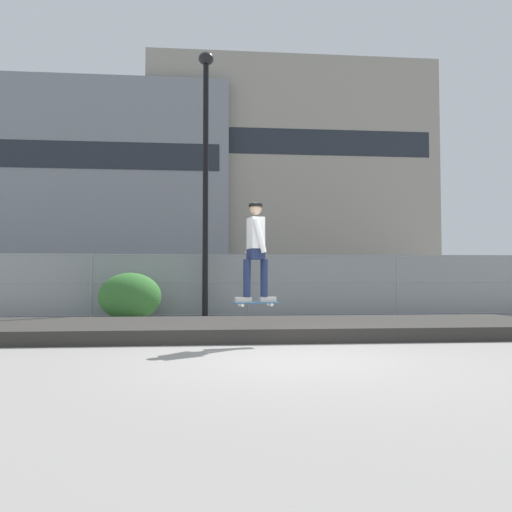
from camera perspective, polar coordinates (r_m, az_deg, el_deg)
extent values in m
plane|color=gray|center=(7.29, 3.82, -11.65)|extent=(120.00, 120.00, 0.00)
cube|color=#33302D|center=(10.36, 1.09, -8.17)|extent=(11.62, 3.06, 0.26)
cube|color=#2D608C|center=(8.64, -0.04, -5.32)|extent=(0.82, 0.36, 0.02)
cylinder|color=silver|center=(8.80, 1.41, -5.49)|extent=(0.06, 0.04, 0.05)
cylinder|color=silver|center=(8.63, 1.79, -5.55)|extent=(0.06, 0.04, 0.05)
cylinder|color=silver|center=(8.65, -1.87, -5.55)|extent=(0.06, 0.04, 0.05)
cylinder|color=silver|center=(8.48, -1.55, -5.61)|extent=(0.06, 0.04, 0.05)
cube|color=#99999E|center=(8.72, 1.60, -5.39)|extent=(0.08, 0.15, 0.01)
cube|color=#99999E|center=(8.57, -1.71, -5.44)|extent=(0.08, 0.15, 0.01)
cube|color=#B2ADA8|center=(8.70, 1.35, -4.95)|extent=(0.29, 0.16, 0.09)
cube|color=#B2ADA8|center=(8.57, -1.45, -4.99)|extent=(0.29, 0.16, 0.09)
cylinder|color=#1E284C|center=(8.67, 0.93, -2.53)|extent=(0.13, 0.13, 0.65)
cylinder|color=#1E284C|center=(8.58, -1.03, -2.53)|extent=(0.13, 0.13, 0.65)
cube|color=#1E284C|center=(8.64, -0.04, 0.21)|extent=(0.30, 0.38, 0.18)
cube|color=white|center=(8.66, -0.04, 2.60)|extent=(0.29, 0.42, 0.54)
cylinder|color=white|center=(8.89, -0.50, 2.08)|extent=(0.24, 0.14, 0.58)
cylinder|color=white|center=(8.42, 0.44, 2.33)|extent=(0.24, 0.14, 0.58)
sphere|color=tan|center=(8.71, -0.04, 5.38)|extent=(0.21, 0.21, 0.21)
cylinder|color=black|center=(8.71, -0.04, 5.76)|extent=(0.24, 0.24, 0.05)
cylinder|color=gray|center=(15.26, -18.18, -3.20)|extent=(0.06, 0.06, 1.85)
cylinder|color=gray|center=(14.91, -0.84, -3.35)|extent=(0.06, 0.06, 1.85)
cylinder|color=gray|center=(15.91, 15.77, -3.20)|extent=(0.06, 0.06, 1.85)
cylinder|color=gray|center=(14.92, -0.84, 0.05)|extent=(27.32, 0.04, 0.04)
cylinder|color=gray|center=(14.91, -0.84, -2.99)|extent=(27.32, 0.04, 0.04)
cylinder|color=gray|center=(14.95, -0.84, -6.66)|extent=(27.32, 0.04, 0.04)
cube|color=gray|center=(14.91, -0.84, -3.35)|extent=(27.32, 0.01, 1.85)
cylinder|color=black|center=(14.55, -5.75, 7.43)|extent=(0.16, 0.16, 7.31)
ellipsoid|color=black|center=(15.67, -5.69, 21.38)|extent=(0.44, 0.44, 0.36)
cube|color=#B7BABF|center=(18.06, -9.45, -3.96)|extent=(4.55, 2.22, 0.70)
cube|color=#23282D|center=(18.05, -10.07, -1.83)|extent=(2.34, 1.81, 0.64)
cylinder|color=black|center=(19.01, -5.38, -4.95)|extent=(0.66, 0.30, 0.64)
cylinder|color=black|center=(17.31, -4.86, -5.21)|extent=(0.66, 0.30, 0.64)
cylinder|color=black|center=(18.95, -13.66, -4.91)|extent=(0.66, 0.30, 0.64)
cylinder|color=black|center=(17.24, -13.95, -5.16)|extent=(0.66, 0.30, 0.64)
cube|color=maroon|center=(18.60, 8.59, -3.92)|extent=(4.43, 1.88, 0.70)
cube|color=#23282D|center=(18.55, 7.98, -1.85)|extent=(2.23, 1.64, 0.64)
cylinder|color=black|center=(19.82, 11.79, -4.81)|extent=(0.64, 0.25, 0.64)
cylinder|color=black|center=(18.20, 13.46, -5.01)|extent=(0.64, 0.25, 0.64)
cylinder|color=black|center=(19.16, 3.98, -4.94)|extent=(0.64, 0.25, 0.64)
cylinder|color=black|center=(17.48, 4.98, -5.18)|extent=(0.64, 0.25, 0.64)
cube|color=slate|center=(54.73, -14.84, 6.77)|extent=(21.57, 14.49, 19.63)
cube|color=#1E232B|center=(48.17, -16.29, 10.90)|extent=(19.84, 0.04, 2.50)
cube|color=gray|center=(55.64, 3.37, 8.20)|extent=(28.65, 14.05, 22.79)
cube|color=#1E232B|center=(49.46, 4.60, 12.80)|extent=(26.36, 0.04, 2.50)
ellipsoid|color=#336B2D|center=(13.96, -14.11, -4.49)|extent=(1.67, 1.36, 1.29)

